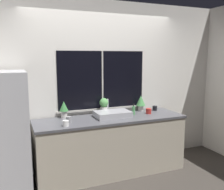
{
  "coord_description": "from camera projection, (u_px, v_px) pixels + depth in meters",
  "views": [
    {
      "loc": [
        -1.4,
        -3.12,
        1.82
      ],
      "look_at": [
        0.02,
        0.33,
        1.23
      ],
      "focal_mm": 40.0,
      "sensor_mm": 36.0,
      "label": 1
    }
  ],
  "objects": [
    {
      "name": "counter",
      "position": [
        111.0,
        145.0,
        3.89
      ],
      "size": [
        2.32,
        0.69,
        0.88
      ],
      "color": "#B2A893",
      "rests_on": "ground_plane"
    },
    {
      "name": "mug_black",
      "position": [
        155.0,
        108.0,
        4.32
      ],
      "size": [
        0.08,
        0.08,
        0.08
      ],
      "color": "black",
      "rests_on": "counter"
    },
    {
      "name": "sink",
      "position": [
        112.0,
        114.0,
        3.86
      ],
      "size": [
        0.54,
        0.4,
        0.25
      ],
      "color": "#ADADB2",
      "rests_on": "counter"
    },
    {
      "name": "mug_red",
      "position": [
        149.0,
        111.0,
        4.08
      ],
      "size": [
        0.09,
        0.09,
        0.09
      ],
      "color": "#B72D28",
      "rests_on": "counter"
    },
    {
      "name": "wall_back",
      "position": [
        102.0,
        85.0,
        4.12
      ],
      "size": [
        8.0,
        0.09,
        2.7
      ],
      "color": "silver",
      "rests_on": "ground_plane"
    },
    {
      "name": "soap_bottle",
      "position": [
        134.0,
        110.0,
        3.99
      ],
      "size": [
        0.05,
        0.05,
        0.18
      ],
      "color": "#519E5B",
      "rests_on": "counter"
    },
    {
      "name": "mug_grey",
      "position": [
        69.0,
        120.0,
        3.51
      ],
      "size": [
        0.07,
        0.07,
        0.09
      ],
      "color": "gray",
      "rests_on": "counter"
    },
    {
      "name": "wall_right",
      "position": [
        181.0,
        77.0,
        5.64
      ],
      "size": [
        0.06,
        7.0,
        2.7
      ],
      "color": "silver",
      "rests_on": "ground_plane"
    },
    {
      "name": "potted_plant_left",
      "position": [
        64.0,
        108.0,
        3.79
      ],
      "size": [
        0.13,
        0.13,
        0.25
      ],
      "color": "silver",
      "rests_on": "counter"
    },
    {
      "name": "potted_plant_right",
      "position": [
        141.0,
        102.0,
        4.29
      ],
      "size": [
        0.16,
        0.16,
        0.26
      ],
      "color": "silver",
      "rests_on": "counter"
    },
    {
      "name": "mug_white",
      "position": [
        66.0,
        123.0,
        3.35
      ],
      "size": [
        0.08,
        0.08,
        0.08
      ],
      "color": "white",
      "rests_on": "counter"
    },
    {
      "name": "refrigerator",
      "position": [
        0.0,
        135.0,
        3.2
      ],
      "size": [
        0.71,
        0.72,
        1.63
      ],
      "color": "#B7B7BC",
      "rests_on": "ground_plane"
    },
    {
      "name": "potted_plant_center",
      "position": [
        104.0,
        105.0,
        4.04
      ],
      "size": [
        0.14,
        0.14,
        0.26
      ],
      "color": "silver",
      "rests_on": "counter"
    },
    {
      "name": "ground_plane",
      "position": [
        119.0,
        181.0,
        3.66
      ],
      "size": [
        14.0,
        14.0,
        0.0
      ],
      "primitive_type": "plane",
      "color": "#38332D"
    }
  ]
}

